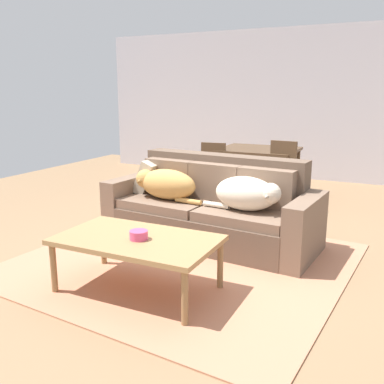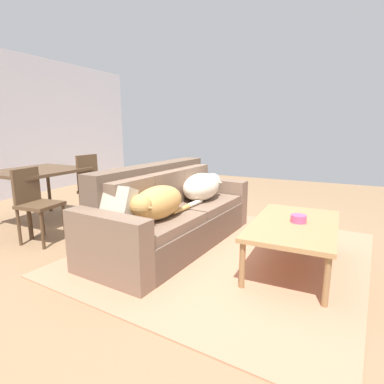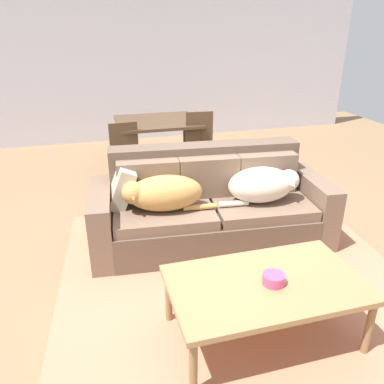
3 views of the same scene
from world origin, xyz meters
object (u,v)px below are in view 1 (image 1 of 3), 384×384
at_px(coffee_table, 137,243).
at_px(dog_on_left_cushion, 165,184).
at_px(dog_on_right_cushion, 248,194).
at_px(dining_chair_near_right, 280,174).
at_px(dining_chair_near_left, 211,170).
at_px(throw_pillow_by_left_arm, 151,176).
at_px(couch, 212,210).
at_px(bowl_on_coffee_table, 139,235).
at_px(dining_table, 258,154).

bearing_deg(coffee_table, dog_on_left_cushion, 109.20).
xyz_separation_m(dog_on_right_cushion, coffee_table, (-0.52, -1.17, -0.20)).
height_order(coffee_table, dining_chair_near_right, dining_chair_near_right).
distance_m(dog_on_left_cushion, dining_chair_near_left, 1.58).
relative_size(dog_on_left_cushion, throw_pillow_by_left_arm, 2.17).
bearing_deg(couch, dog_on_right_cushion, -18.12).
height_order(bowl_on_coffee_table, dining_chair_near_right, dining_chair_near_right).
bearing_deg(dining_chair_near_left, coffee_table, -84.54).
xyz_separation_m(bowl_on_coffee_table, dining_chair_near_right, (0.38, 2.88, 0.02)).
relative_size(coffee_table, bowl_on_coffee_table, 8.78).
bearing_deg(bowl_on_coffee_table, dog_on_right_cushion, 67.98).
bearing_deg(couch, bowl_on_coffee_table, -85.85).
distance_m(dog_on_left_cushion, dining_chair_near_right, 1.82).
bearing_deg(dining_table, throw_pillow_by_left_arm, -110.58).
bearing_deg(dining_chair_near_right, throw_pillow_by_left_arm, -126.63).
height_order(throw_pillow_by_left_arm, bowl_on_coffee_table, throw_pillow_by_left_arm).
bearing_deg(throw_pillow_by_left_arm, dog_on_left_cushion, -37.05).
bearing_deg(coffee_table, dog_on_right_cushion, 66.02).
bearing_deg(dining_table, coffee_table, -89.01).
height_order(dog_on_left_cushion, bowl_on_coffee_table, dog_on_left_cushion).
bearing_deg(couch, dining_chair_near_right, 81.75).
bearing_deg(dog_on_left_cushion, bowl_on_coffee_table, -64.52).
bearing_deg(dog_on_right_cushion, couch, 161.88).
height_order(bowl_on_coffee_table, dining_chair_near_left, dining_chair_near_left).
relative_size(bowl_on_coffee_table, dining_table, 0.13).
xyz_separation_m(dog_on_left_cushion, dog_on_right_cushion, (0.95, -0.07, 0.00)).
distance_m(coffee_table, bowl_on_coffee_table, 0.09).
relative_size(dining_chair_near_left, dining_chair_near_right, 0.92).
relative_size(dog_on_right_cushion, dining_table, 0.71).
xyz_separation_m(dining_table, dining_chair_near_right, (0.48, -0.53, -0.18)).
relative_size(coffee_table, dining_chair_near_left, 1.46).
relative_size(couch, dining_table, 2.09).
xyz_separation_m(bowl_on_coffee_table, dining_table, (-0.09, 3.41, 0.20)).
xyz_separation_m(throw_pillow_by_left_arm, bowl_on_coffee_table, (0.80, -1.52, -0.13)).
distance_m(dog_on_right_cushion, throw_pillow_by_left_arm, 1.33).
bearing_deg(couch, dining_chair_near_left, 118.92).
distance_m(dog_on_left_cushion, throw_pillow_by_left_arm, 0.42).
bearing_deg(bowl_on_coffee_table, throw_pillow_by_left_arm, 117.84).
bearing_deg(dining_chair_near_right, dining_chair_near_left, -173.04).
xyz_separation_m(dining_table, dining_chair_near_left, (-0.51, -0.58, -0.19)).
bearing_deg(coffee_table, couch, 87.39).
bearing_deg(dog_on_right_cushion, coffee_table, -108.73).
relative_size(couch, dog_on_right_cushion, 2.96).
xyz_separation_m(throw_pillow_by_left_arm, dining_chair_near_left, (0.20, 1.31, -0.12)).
height_order(dog_on_left_cushion, dining_table, dog_on_left_cushion).
bearing_deg(dog_on_left_cushion, dining_chair_near_right, 67.45).
xyz_separation_m(dog_on_left_cushion, coffee_table, (0.43, -1.24, -0.20)).
distance_m(dog_on_left_cushion, coffee_table, 1.33).
bearing_deg(dining_table, couch, -86.55).
xyz_separation_m(couch, dog_on_right_cushion, (0.46, -0.20, 0.27)).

